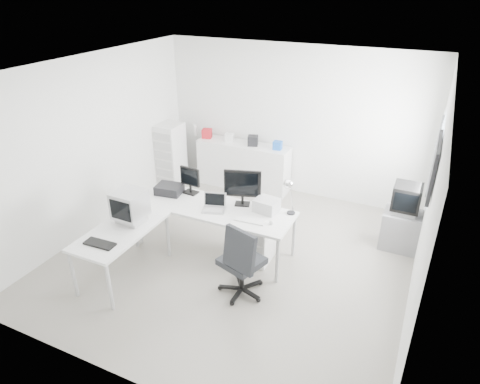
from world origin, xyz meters
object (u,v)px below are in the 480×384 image
at_px(main_desk, 215,228).
at_px(tv_cabinet, 400,230).
at_px(office_chair, 242,258).
at_px(sideboard, 243,166).
at_px(lcd_monitor_large, 243,187).
at_px(lcd_monitor_small, 190,181).
at_px(crt_monitor, 130,205).
at_px(filing_cabinet, 171,154).
at_px(side_desk, 124,252).
at_px(crt_tv, 406,200).
at_px(inkjet_printer, 169,189).
at_px(drawer_pedestal, 258,242).
at_px(laptop, 214,204).
at_px(laser_printer, 267,205).

height_order(main_desk, tv_cabinet, main_desk).
bearing_deg(office_chair, sideboard, 132.37).
height_order(lcd_monitor_large, office_chair, lcd_monitor_large).
xyz_separation_m(lcd_monitor_small, tv_cabinet, (3.12, 1.03, -0.66)).
bearing_deg(crt_monitor, sideboard, 85.36).
distance_m(crt_monitor, filing_cabinet, 2.86).
relative_size(lcd_monitor_small, lcd_monitor_large, 0.76).
height_order(lcd_monitor_large, filing_cabinet, lcd_monitor_large).
height_order(side_desk, crt_tv, crt_tv).
height_order(inkjet_printer, office_chair, office_chair).
bearing_deg(main_desk, crt_tv, 26.51).
xyz_separation_m(side_desk, drawer_pedestal, (1.55, 1.15, -0.08)).
distance_m(lcd_monitor_small, sideboard, 2.02).
relative_size(drawer_pedestal, lcd_monitor_small, 1.38).
relative_size(inkjet_printer, laptop, 1.09).
bearing_deg(drawer_pedestal, crt_tv, 33.37).
height_order(inkjet_printer, crt_monitor, crt_monitor).
height_order(lcd_monitor_large, crt_monitor, lcd_monitor_large).
height_order(crt_monitor, tv_cabinet, crt_monitor).
relative_size(laptop, laser_printer, 1.10).
bearing_deg(laptop, sideboard, 87.53).
height_order(lcd_monitor_large, crt_tv, lcd_monitor_large).
relative_size(side_desk, filing_cabinet, 1.12).
xyz_separation_m(lcd_monitor_small, lcd_monitor_large, (0.90, 0.00, 0.07)).
height_order(side_desk, tv_cabinet, side_desk).
bearing_deg(office_chair, drawer_pedestal, 115.18).
distance_m(office_chair, tv_cabinet, 2.70).
bearing_deg(lcd_monitor_large, main_desk, -161.94).
distance_m(tv_cabinet, filing_cabinet, 4.54).
bearing_deg(inkjet_printer, sideboard, 73.32).
bearing_deg(laptop, crt_tv, 12.06).
bearing_deg(lcd_monitor_large, inkjet_printer, 169.65).
distance_m(side_desk, drawer_pedestal, 1.93).
relative_size(lcd_monitor_large, filing_cabinet, 0.46).
height_order(main_desk, side_desk, same).
xyz_separation_m(lcd_monitor_large, sideboard, (-0.88, 1.95, -0.57)).
distance_m(crt_monitor, tv_cabinet, 4.09).
xyz_separation_m(main_desk, side_desk, (-0.85, -1.10, 0.00)).
relative_size(side_desk, drawer_pedestal, 2.33).
height_order(main_desk, lcd_monitor_small, lcd_monitor_small).
bearing_deg(tv_cabinet, laptop, -151.26).
bearing_deg(crt_monitor, drawer_pedestal, 31.43).
bearing_deg(lcd_monitor_large, side_desk, -149.11).
height_order(main_desk, office_chair, office_chair).
bearing_deg(crt_monitor, lcd_monitor_large, 43.80).
bearing_deg(tv_cabinet, crt_monitor, -148.06).
xyz_separation_m(inkjet_printer, lcd_monitor_small, (0.30, 0.15, 0.15)).
xyz_separation_m(laptop, tv_cabinet, (2.52, 1.38, -0.56)).
bearing_deg(filing_cabinet, drawer_pedestal, -33.13).
relative_size(lcd_monitor_large, office_chair, 0.51).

